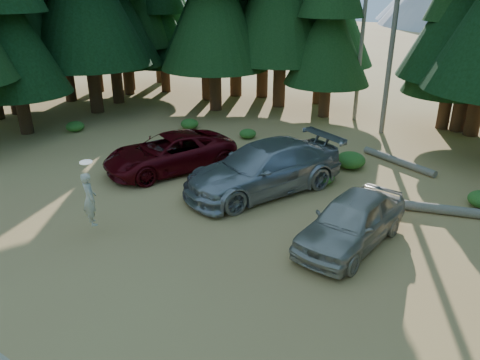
{
  "coord_description": "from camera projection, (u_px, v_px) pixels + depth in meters",
  "views": [
    {
      "loc": [
        7.42,
        -8.18,
        7.03
      ],
      "look_at": [
        -0.09,
        3.06,
        1.25
      ],
      "focal_mm": 35.0,
      "sensor_mm": 36.0,
      "label": 1
    }
  ],
  "objects": [
    {
      "name": "ground",
      "position": [
        181.0,
        259.0,
        12.81
      ],
      "size": [
        160.0,
        160.0,
        0.0
      ],
      "primitive_type": "plane",
      "color": "tan",
      "rests_on": "ground"
    },
    {
      "name": "forest_belt_north",
      "position": [
        369.0,
        127.0,
        24.27
      ],
      "size": [
        36.0,
        7.0,
        22.0
      ],
      "primitive_type": null,
      "color": "black",
      "rests_on": "ground"
    },
    {
      "name": "snag_front",
      "position": [
        397.0,
        5.0,
        21.12
      ],
      "size": [
        0.24,
        0.24,
        12.0
      ],
      "primitive_type": "cylinder",
      "color": "#655C50",
      "rests_on": "ground"
    },
    {
      "name": "snag_back",
      "position": [
        364.0,
        24.0,
        23.68
      ],
      "size": [
        0.2,
        0.2,
        10.0
      ],
      "primitive_type": "cylinder",
      "color": "#655C50",
      "rests_on": "ground"
    },
    {
      "name": "red_pickup",
      "position": [
        170.0,
        153.0,
        18.59
      ],
      "size": [
        4.28,
        5.77,
        1.46
      ],
      "primitive_type": "imported",
      "rotation": [
        0.0,
        0.0,
        -0.4
      ],
      "color": "#50060C",
      "rests_on": "ground"
    },
    {
      "name": "silver_minivan_center",
      "position": [
        264.0,
        168.0,
        16.65
      ],
      "size": [
        4.65,
        6.52,
        1.75
      ],
      "primitive_type": "imported",
      "rotation": [
        0.0,
        0.0,
        -0.41
      ],
      "color": "#9B9EA3",
      "rests_on": "ground"
    },
    {
      "name": "silver_minivan_right",
      "position": [
        352.0,
        221.0,
        13.28
      ],
      "size": [
        2.19,
        4.52,
        1.49
      ],
      "primitive_type": "imported",
      "rotation": [
        0.0,
        0.0,
        -0.1
      ],
      "color": "#B2AB9F",
      "rests_on": "ground"
    },
    {
      "name": "frisbee_player",
      "position": [
        90.0,
        198.0,
        13.64
      ],
      "size": [
        0.7,
        0.59,
        1.97
      ],
      "rotation": [
        0.0,
        0.0,
        2.74
      ],
      "color": "beige",
      "rests_on": "ground"
    },
    {
      "name": "log_left",
      "position": [
        205.0,
        150.0,
        20.66
      ],
      "size": [
        4.15,
        0.62,
        0.3
      ],
      "primitive_type": "cylinder",
      "rotation": [
        0.0,
        1.57,
        0.08
      ],
      "color": "#655C50",
      "rests_on": "ground"
    },
    {
      "name": "log_mid",
      "position": [
        398.0,
        161.0,
        19.34
      ],
      "size": [
        3.35,
        1.59,
        0.29
      ],
      "primitive_type": "cylinder",
      "rotation": [
        0.0,
        1.57,
        -0.39
      ],
      "color": "#655C50",
      "rests_on": "ground"
    },
    {
      "name": "log_right",
      "position": [
        462.0,
        212.0,
        15.07
      ],
      "size": [
        4.89,
        1.77,
        0.32
      ],
      "primitive_type": "cylinder",
      "rotation": [
        0.0,
        1.57,
        0.3
      ],
      "color": "#655C50",
      "rests_on": "ground"
    },
    {
      "name": "shrub_far_left",
      "position": [
        190.0,
        124.0,
        24.01
      ],
      "size": [
        0.91,
        0.91,
        0.5
      ],
      "primitive_type": "ellipsoid",
      "color": "#1E5E1C",
      "rests_on": "ground"
    },
    {
      "name": "shrub_left",
      "position": [
        248.0,
        134.0,
        22.55
      ],
      "size": [
        0.81,
        0.81,
        0.44
      ],
      "primitive_type": "ellipsoid",
      "color": "#1E5E1C",
      "rests_on": "ground"
    },
    {
      "name": "shrub_center_left",
      "position": [
        351.0,
        160.0,
        18.94
      ],
      "size": [
        1.18,
        1.18,
        0.65
      ],
      "primitive_type": "ellipsoid",
      "color": "#1E5E1C",
      "rests_on": "ground"
    },
    {
      "name": "shrub_center_right",
      "position": [
        260.0,
        157.0,
        19.27
      ],
      "size": [
        1.17,
        1.17,
        0.64
      ],
      "primitive_type": "ellipsoid",
      "color": "#1E5E1C",
      "rests_on": "ground"
    },
    {
      "name": "shrub_right",
      "position": [
        321.0,
        177.0,
        17.46
      ],
      "size": [
        1.03,
        1.03,
        0.57
      ],
      "primitive_type": "ellipsoid",
      "color": "#1E5E1C",
      "rests_on": "ground"
    },
    {
      "name": "shrub_edge_west",
      "position": [
        75.0,
        126.0,
        23.57
      ],
      "size": [
        0.91,
        0.91,
        0.5
      ],
      "primitive_type": "ellipsoid",
      "color": "#1E5E1C",
      "rests_on": "ground"
    }
  ]
}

